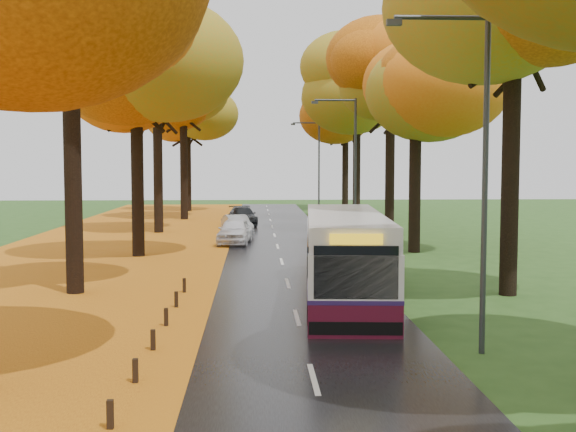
{
  "coord_description": "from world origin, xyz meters",
  "views": [
    {
      "loc": [
        -1.22,
        -8.75,
        4.56
      ],
      "look_at": [
        0.0,
        17.68,
        2.6
      ],
      "focal_mm": 45.0,
      "sensor_mm": 36.0,
      "label": 1
    }
  ],
  "objects": [
    {
      "name": "trees_left",
      "position": [
        -7.18,
        27.06,
        9.53
      ],
      "size": [
        9.2,
        74.0,
        13.88
      ],
      "color": "black",
      "rests_on": "ground"
    },
    {
      "name": "leaf_verge",
      "position": [
        -9.0,
        25.0,
        0.01
      ],
      "size": [
        12.0,
        90.0,
        0.02
      ],
      "primitive_type": "cube",
      "color": "#8B3D0C",
      "rests_on": "ground"
    },
    {
      "name": "streetlamp_far",
      "position": [
        3.95,
        52.0,
        4.71
      ],
      "size": [
        2.45,
        0.18,
        8.0
      ],
      "color": "#333538",
      "rests_on": "ground"
    },
    {
      "name": "trees_right",
      "position": [
        7.19,
        26.91,
        9.69
      ],
      "size": [
        9.3,
        74.2,
        13.96
      ],
      "color": "black",
      "rests_on": "ground"
    },
    {
      "name": "bollard_row",
      "position": [
        -3.7,
        4.7,
        0.26
      ],
      "size": [
        0.11,
        23.51,
        0.52
      ],
      "color": "black",
      "rests_on": "ground"
    },
    {
      "name": "car_silver",
      "position": [
        -2.35,
        36.59,
        0.65
      ],
      "size": [
        2.23,
        3.92,
        1.22
      ],
      "primitive_type": "imported",
      "rotation": [
        0.0,
        0.0,
        0.27
      ],
      "color": "#93969B",
      "rests_on": "road"
    },
    {
      "name": "road",
      "position": [
        0.0,
        25.0,
        0.02
      ],
      "size": [
        6.5,
        90.0,
        0.04
      ],
      "primitive_type": "cube",
      "color": "black",
      "rests_on": "ground"
    },
    {
      "name": "streetlamp_mid",
      "position": [
        3.95,
        30.0,
        4.71
      ],
      "size": [
        2.45,
        0.18,
        8.0
      ],
      "color": "#333538",
      "rests_on": "ground"
    },
    {
      "name": "streetlamp_near",
      "position": [
        3.95,
        8.0,
        4.71
      ],
      "size": [
        2.45,
        0.18,
        8.0
      ],
      "color": "#333538",
      "rests_on": "ground"
    },
    {
      "name": "leaf_drift",
      "position": [
        -3.05,
        25.0,
        0.04
      ],
      "size": [
        0.9,
        90.0,
        0.01
      ],
      "primitive_type": "cube",
      "color": "orange",
      "rests_on": "road"
    },
    {
      "name": "centre_line",
      "position": [
        0.0,
        25.0,
        0.04
      ],
      "size": [
        0.12,
        90.0,
        0.01
      ],
      "primitive_type": "cube",
      "color": "silver",
      "rests_on": "road"
    },
    {
      "name": "car_dark",
      "position": [
        -2.13,
        43.48,
        0.7
      ],
      "size": [
        2.4,
        4.76,
        1.33
      ],
      "primitive_type": "imported",
      "rotation": [
        0.0,
        0.0,
        0.12
      ],
      "color": "black",
      "rests_on": "road"
    },
    {
      "name": "bus",
      "position": [
        1.74,
        14.73,
        1.53
      ],
      "size": [
        3.25,
        10.98,
        2.85
      ],
      "rotation": [
        0.0,
        0.0,
        -0.07
      ],
      "color": "#4C0B1E",
      "rests_on": "road"
    },
    {
      "name": "car_white",
      "position": [
        -2.35,
        31.4,
        0.76
      ],
      "size": [
        2.07,
        4.35,
        1.44
      ],
      "primitive_type": "imported",
      "rotation": [
        0.0,
        0.0,
        -0.09
      ],
      "color": "white",
      "rests_on": "road"
    }
  ]
}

